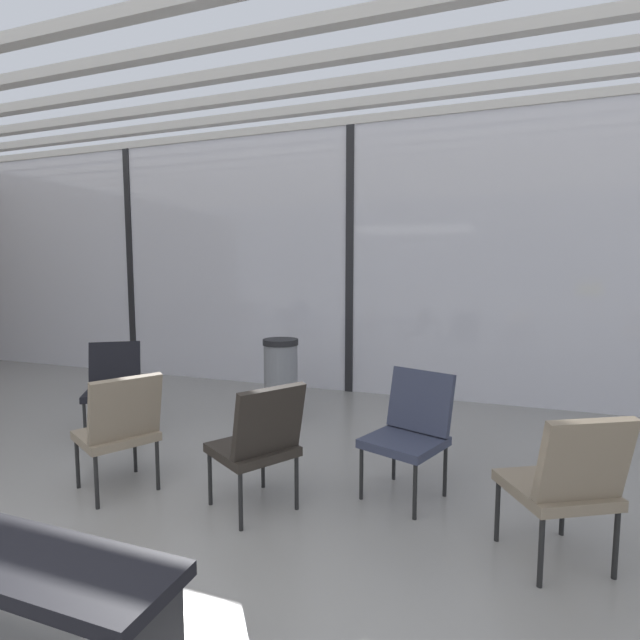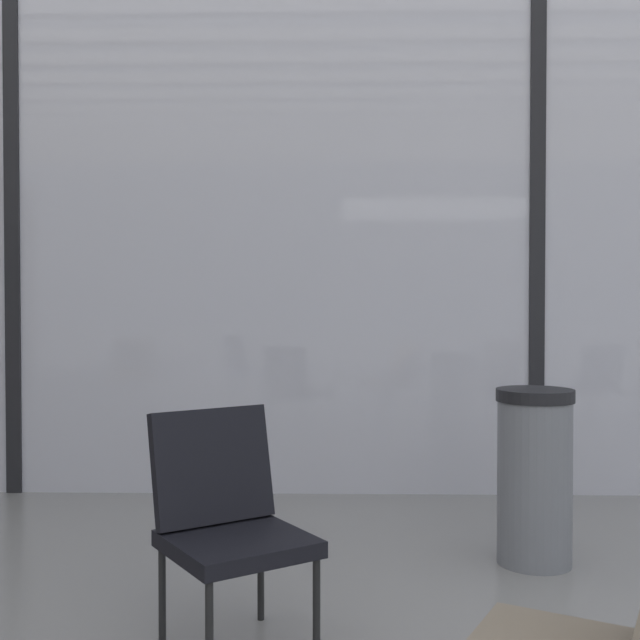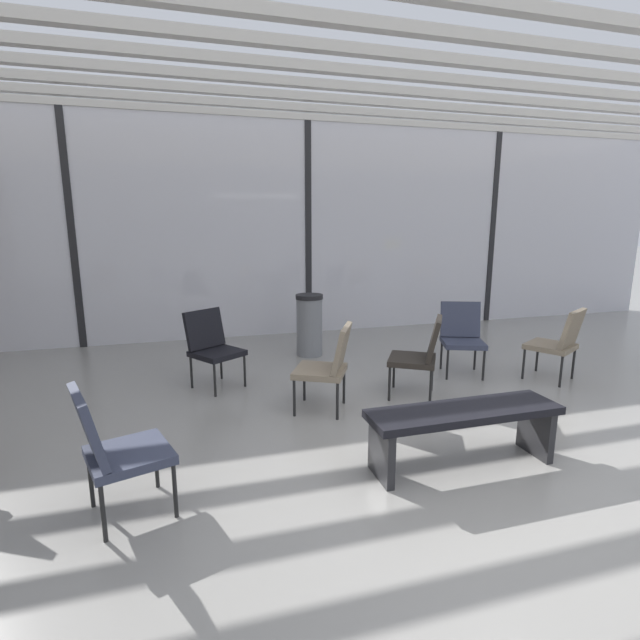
{
  "view_description": "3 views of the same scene",
  "coord_description": "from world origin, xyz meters",
  "px_view_note": "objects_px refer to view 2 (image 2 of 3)",
  "views": [
    {
      "loc": [
        1.77,
        -0.8,
        1.59
      ],
      "look_at": [
        -0.31,
        4.91,
        0.96
      ],
      "focal_mm": 27.01,
      "sensor_mm": 36.0,
      "label": 1
    },
    {
      "loc": [
        -1.33,
        -0.04,
        1.29
      ],
      "look_at": [
        -1.45,
        5.62,
        1.16
      ],
      "focal_mm": 43.89,
      "sensor_mm": 36.0,
      "label": 2
    },
    {
      "loc": [
        -2.01,
        -2.43,
        1.85
      ],
      "look_at": [
        -0.32,
        3.38,
        0.58
      ],
      "focal_mm": 26.54,
      "sensor_mm": 36.0,
      "label": 3
    }
  ],
  "objects_px": {
    "parked_airplane": "(306,254)",
    "lounge_chair_5": "(605,635)",
    "lounge_chair_3": "(227,513)",
    "trash_bin": "(535,476)"
  },
  "relations": [
    {
      "from": "parked_airplane",
      "to": "lounge_chair_5",
      "type": "distance_m",
      "value": 8.11
    },
    {
      "from": "parked_airplane",
      "to": "trash_bin",
      "type": "relative_size",
      "value": 13.32
    },
    {
      "from": "lounge_chair_3",
      "to": "trash_bin",
      "type": "distance_m",
      "value": 1.67
    },
    {
      "from": "lounge_chair_3",
      "to": "trash_bin",
      "type": "xyz_separation_m",
      "value": [
        1.39,
        0.93,
        -0.06
      ]
    },
    {
      "from": "lounge_chair_3",
      "to": "parked_airplane",
      "type": "bearing_deg",
      "value": 55.79
    },
    {
      "from": "parked_airplane",
      "to": "lounge_chair_5",
      "type": "bearing_deg",
      "value": -82.63
    },
    {
      "from": "lounge_chair_5",
      "to": "trash_bin",
      "type": "relative_size",
      "value": 1.01
    },
    {
      "from": "lounge_chair_5",
      "to": "trash_bin",
      "type": "distance_m",
      "value": 2.01
    },
    {
      "from": "parked_airplane",
      "to": "lounge_chair_3",
      "type": "bearing_deg",
      "value": -90.23
    },
    {
      "from": "parked_airplane",
      "to": "trash_bin",
      "type": "distance_m",
      "value": 6.26
    }
  ]
}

